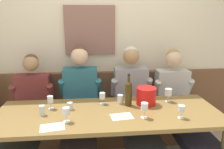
{
  "coord_description": "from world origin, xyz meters",
  "views": [
    {
      "loc": [
        -0.16,
        -1.93,
        1.69
      ],
      "look_at": [
        0.06,
        0.44,
        1.06
      ],
      "focal_mm": 35.21,
      "sensor_mm": 36.0,
      "label": 1
    }
  ],
  "objects": [
    {
      "name": "water_tumbler_left",
      "position": [
        0.15,
        0.34,
        0.8
      ],
      "size": [
        0.06,
        0.06,
        0.1
      ],
      "primitive_type": "cylinder",
      "color": "silver",
      "rests_on": "dining_table"
    },
    {
      "name": "wood_wainscot_panel",
      "position": [
        0.0,
        1.04,
        0.47
      ],
      "size": [
        6.8,
        0.03,
        0.94
      ],
      "primitive_type": "cube",
      "color": "brown",
      "rests_on": "ground"
    },
    {
      "name": "wine_glass_right_end",
      "position": [
        0.69,
        0.34,
        0.85
      ],
      "size": [
        0.08,
        0.08,
        0.15
      ],
      "color": "silver",
      "rests_on": "dining_table"
    },
    {
      "name": "person_center_right_seat",
      "position": [
        -0.91,
        0.44,
        0.59
      ],
      "size": [
        0.53,
        1.27,
        1.24
      ],
      "color": "#29312F",
      "rests_on": "ground"
    },
    {
      "name": "room_wall_back",
      "position": [
        -0.0,
        1.09,
        1.4
      ],
      "size": [
        6.8,
        0.12,
        2.8
      ],
      "color": "beige",
      "rests_on": "ground"
    },
    {
      "name": "person_center_left_seat",
      "position": [
        -0.31,
        0.48,
        0.65
      ],
      "size": [
        0.53,
        1.28,
        1.33
      ],
      "color": "#312E32",
      "rests_on": "ground"
    },
    {
      "name": "wine_bottle_clear_water",
      "position": [
        0.23,
        0.27,
        0.9
      ],
      "size": [
        0.07,
        0.07,
        0.36
      ],
      "color": "#3B2D0F",
      "rests_on": "dining_table"
    },
    {
      "name": "water_tumbler_right",
      "position": [
        -0.65,
        0.11,
        0.8
      ],
      "size": [
        0.06,
        0.06,
        0.1
      ],
      "primitive_type": "cylinder",
      "color": "silver",
      "rests_on": "dining_table"
    },
    {
      "name": "wine_glass_center_front",
      "position": [
        -0.05,
        0.34,
        0.84
      ],
      "size": [
        0.06,
        0.06,
        0.13
      ],
      "color": "silver",
      "rests_on": "dining_table"
    },
    {
      "name": "wine_glass_center_rear",
      "position": [
        0.33,
        -0.04,
        0.86
      ],
      "size": [
        0.07,
        0.07,
        0.15
      ],
      "color": "silver",
      "rests_on": "dining_table"
    },
    {
      "name": "wine_glass_mid_right",
      "position": [
        -0.4,
        -0.05,
        0.85
      ],
      "size": [
        0.07,
        0.07,
        0.14
      ],
      "color": "silver",
      "rests_on": "dining_table"
    },
    {
      "name": "person_right_seat",
      "position": [
        0.35,
        0.47,
        0.64
      ],
      "size": [
        0.53,
        1.28,
        1.32
      ],
      "color": "#34343D",
      "rests_on": "ground"
    },
    {
      "name": "person_left_seat",
      "position": [
        0.91,
        0.46,
        0.62
      ],
      "size": [
        0.53,
        1.28,
        1.28
      ],
      "color": "#302433",
      "rests_on": "ground"
    },
    {
      "name": "dining_table",
      "position": [
        0.0,
        0.12,
        0.67
      ],
      "size": [
        2.28,
        0.81,
        0.75
      ],
      "color": "olive",
      "rests_on": "ground"
    },
    {
      "name": "wall_bench",
      "position": [
        0.0,
        0.83,
        0.28
      ],
      "size": [
        2.58,
        0.42,
        0.94
      ],
      "color": "brown",
      "rests_on": "ground"
    },
    {
      "name": "tasting_sheet_left_guest",
      "position": [
        -0.52,
        -0.15,
        0.75
      ],
      "size": [
        0.23,
        0.18,
        0.0
      ],
      "primitive_type": "cube",
      "rotation": [
        0.0,
        0.0,
        0.17
      ],
      "color": "white",
      "rests_on": "dining_table"
    },
    {
      "name": "water_tumbler_center",
      "position": [
        -0.4,
        0.22,
        0.79
      ],
      "size": [
        0.06,
        0.06,
        0.08
      ],
      "primitive_type": "cylinder",
      "color": "silver",
      "rests_on": "dining_table"
    },
    {
      "name": "ice_bucket",
      "position": [
        0.42,
        0.29,
        0.84
      ],
      "size": [
        0.21,
        0.21,
        0.19
      ],
      "primitive_type": "cylinder",
      "color": "red",
      "rests_on": "dining_table"
    },
    {
      "name": "wine_glass_by_bottle",
      "position": [
        0.67,
        -0.08,
        0.84
      ],
      "size": [
        0.07,
        0.07,
        0.13
      ],
      "color": "silver",
      "rests_on": "dining_table"
    },
    {
      "name": "wine_glass_near_bucket",
      "position": [
        -0.6,
        0.26,
        0.84
      ],
      "size": [
        0.06,
        0.06,
        0.14
      ],
      "color": "silver",
      "rests_on": "dining_table"
    },
    {
      "name": "tasting_sheet_right_guest",
      "position": [
        0.12,
        0.01,
        0.75
      ],
      "size": [
        0.23,
        0.17,
        0.0
      ],
      "primitive_type": "cube",
      "rotation": [
        0.0,
        0.0,
        0.12
      ],
      "color": "white",
      "rests_on": "dining_table"
    }
  ]
}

